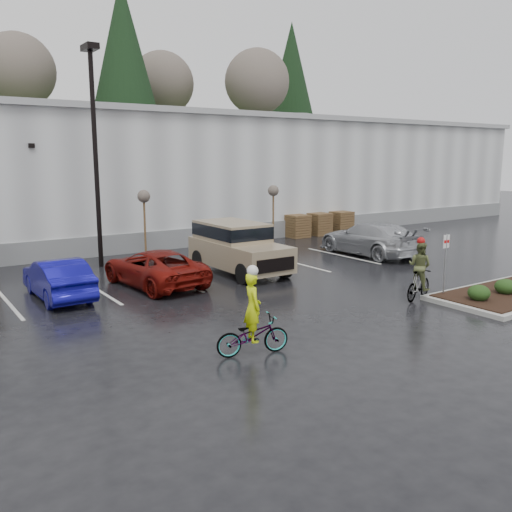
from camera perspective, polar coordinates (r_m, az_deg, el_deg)
ground at (r=16.52m, az=11.64°, el=-6.44°), size 120.00×120.00×0.00m
warehouse at (r=34.87m, az=-15.26°, el=8.30°), size 60.50×15.50×7.20m
wooded_ridge at (r=57.11m, az=-22.93°, el=7.89°), size 80.00×25.00×6.00m
lamppost at (r=24.12m, az=-16.65°, el=12.28°), size 0.50×1.00×9.22m
sapling_mid at (r=25.99m, az=-11.72°, el=5.80°), size 0.60×0.60×3.20m
sapling_east at (r=29.68m, az=1.84°, el=6.56°), size 0.60×0.60×3.20m
pallet_stack_a at (r=32.18m, az=4.37°, el=3.17°), size 1.20×1.20×1.35m
pallet_stack_b at (r=33.26m, az=6.66°, el=3.36°), size 1.20×1.20×1.35m
pallet_stack_c at (r=34.46m, az=8.93°, el=3.55°), size 1.20×1.20×1.35m
shrub_a at (r=18.87m, az=22.42°, el=-3.61°), size 0.70×0.70×0.52m
shrub_b at (r=20.11m, az=24.78°, el=-2.95°), size 0.70×0.70×0.52m
fire_lane_sign at (r=19.17m, az=19.31°, el=-0.15°), size 0.30×0.05×2.20m
car_blue at (r=19.45m, az=-20.12°, el=-2.24°), size 1.49×4.16×1.36m
car_red at (r=20.40m, az=-10.69°, el=-1.22°), size 2.73×5.07×1.35m
suv_tan at (r=22.19m, az=-1.76°, el=0.83°), size 2.20×5.10×2.06m
car_far_silver at (r=26.85m, az=11.87°, el=1.82°), size 2.38×5.65×1.63m
cyclist_hivis at (r=13.14m, az=-0.36°, el=-7.50°), size 1.92×1.05×2.21m
cyclist_olive at (r=18.86m, az=16.79°, el=-2.10°), size 1.70×0.90×2.12m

